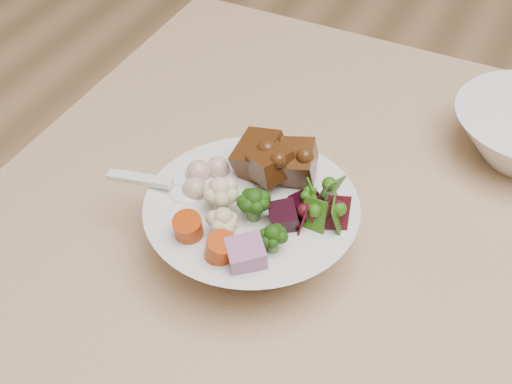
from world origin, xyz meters
TOP-DOWN VIEW (x-y plane):
  - food_bowl at (-0.65, 0.06)m, footprint 0.19×0.19m
  - soup_spoon at (-0.72, 0.04)m, footprint 0.10×0.03m

SIDE VIEW (x-z plane):
  - food_bowl at x=-0.65m, z-range 0.64..0.75m
  - soup_spoon at x=-0.72m, z-range 0.71..0.73m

